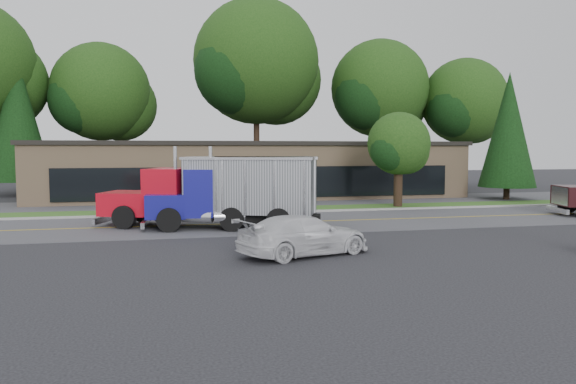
{
  "coord_description": "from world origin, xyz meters",
  "views": [
    {
      "loc": [
        -5.11,
        -18.7,
        3.77
      ],
      "look_at": [
        0.59,
        6.0,
        1.8
      ],
      "focal_mm": 35.0,
      "sensor_mm": 36.0,
      "label": 1
    }
  ],
  "objects": [
    {
      "name": "grass_verge",
      "position": [
        0.0,
        15.0,
        0.0
      ],
      "size": [
        60.0,
        3.4,
        0.03
      ],
      "primitive_type": "cube",
      "color": "#2D6422",
      "rests_on": "ground"
    },
    {
      "name": "far_parking",
      "position": [
        0.0,
        20.0,
        0.0
      ],
      "size": [
        60.0,
        7.0,
        0.02
      ],
      "primitive_type": "cube",
      "color": "slate",
      "rests_on": "ground"
    },
    {
      "name": "center_line",
      "position": [
        0.0,
        9.0,
        0.0
      ],
      "size": [
        60.0,
        0.12,
        0.01
      ],
      "primitive_type": "cube",
      "color": "gold",
      "rests_on": "ground"
    },
    {
      "name": "evergreen_left",
      "position": [
        -16.0,
        30.0,
        6.32
      ],
      "size": [
        5.06,
        5.06,
        11.5
      ],
      "color": "#382619",
      "rests_on": "ground"
    },
    {
      "name": "road",
      "position": [
        0.0,
        9.0,
        0.0
      ],
      "size": [
        60.0,
        8.0,
        0.02
      ],
      "primitive_type": "cube",
      "color": "slate",
      "rests_on": "ground"
    },
    {
      "name": "curb",
      "position": [
        0.0,
        13.2,
        0.0
      ],
      "size": [
        60.0,
        0.3,
        0.12
      ],
      "primitive_type": "cube",
      "color": "#9E9E99",
      "rests_on": "ground"
    },
    {
      "name": "tree_far_e",
      "position": [
        24.13,
        31.1,
        7.97
      ],
      "size": [
        8.76,
        8.24,
        12.49
      ],
      "color": "#382619",
      "rests_on": "ground"
    },
    {
      "name": "ground",
      "position": [
        0.0,
        0.0,
        0.0
      ],
      "size": [
        140.0,
        140.0,
        0.0
      ],
      "primitive_type": "plane",
      "color": "#39393F",
      "rests_on": "ground"
    },
    {
      "name": "tree_far_c",
      "position": [
        4.19,
        34.15,
        11.35
      ],
      "size": [
        12.47,
        11.73,
        17.79
      ],
      "color": "#382619",
      "rests_on": "ground"
    },
    {
      "name": "tree_verge",
      "position": [
        10.07,
        15.05,
        3.89
      ],
      "size": [
        4.29,
        4.04,
        6.12
      ],
      "color": "#382619",
      "rests_on": "ground"
    },
    {
      "name": "tree_far_d",
      "position": [
        16.15,
        33.12,
        9.14
      ],
      "size": [
        10.04,
        9.45,
        14.32
      ],
      "color": "#382619",
      "rests_on": "ground"
    },
    {
      "name": "dump_truck_red",
      "position": [
        -2.21,
        7.79,
        1.81
      ],
      "size": [
        10.44,
        6.05,
        3.36
      ],
      "rotation": [
        0.0,
        0.0,
        2.77
      ],
      "color": "black",
      "rests_on": "ground"
    },
    {
      "name": "evergreen_right",
      "position": [
        20.0,
        18.0,
        5.14
      ],
      "size": [
        4.12,
        4.12,
        9.36
      ],
      "color": "#382619",
      "rests_on": "ground"
    },
    {
      "name": "rally_car",
      "position": [
        -0.14,
        0.29,
        0.71
      ],
      "size": [
        5.3,
        3.52,
        1.43
      ],
      "primitive_type": "imported",
      "rotation": [
        0.0,
        0.0,
        1.91
      ],
      "color": "silver",
      "rests_on": "ground"
    },
    {
      "name": "strip_mall",
      "position": [
        2.0,
        26.0,
        2.0
      ],
      "size": [
        32.0,
        12.0,
        4.0
      ],
      "primitive_type": "cube",
      "color": "tan",
      "rests_on": "ground"
    },
    {
      "name": "tree_far_b",
      "position": [
        -9.86,
        34.11,
        8.36
      ],
      "size": [
        9.19,
        8.65,
        13.11
      ],
      "color": "#382619",
      "rests_on": "ground"
    },
    {
      "name": "dump_truck_blue",
      "position": [
        -1.28,
        7.73,
        1.8
      ],
      "size": [
        8.07,
        3.2,
        3.36
      ],
      "rotation": [
        0.0,
        0.0,
        3.07
      ],
      "color": "black",
      "rests_on": "ground"
    }
  ]
}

